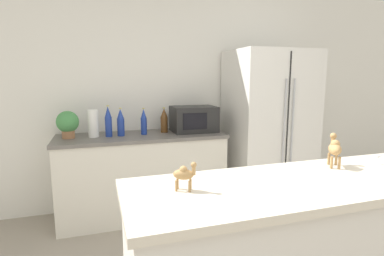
{
  "coord_description": "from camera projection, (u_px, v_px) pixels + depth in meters",
  "views": [
    {
      "loc": [
        -0.85,
        -0.72,
        1.47
      ],
      "look_at": [
        -0.19,
        1.38,
        1.1
      ],
      "focal_mm": 28.0,
      "sensor_mm": 36.0,
      "label": 1
    }
  ],
  "objects": [
    {
      "name": "back_bottle_0",
      "position": [
        108.0,
        122.0,
        3.02
      ],
      "size": [
        0.07,
        0.07,
        0.32
      ],
      "color": "navy",
      "rests_on": "back_counter"
    },
    {
      "name": "wall_back",
      "position": [
        173.0,
        95.0,
        3.53
      ],
      "size": [
        8.0,
        0.06,
        2.55
      ],
      "color": "white",
      "rests_on": "ground_plane"
    },
    {
      "name": "microwave",
      "position": [
        194.0,
        119.0,
        3.32
      ],
      "size": [
        0.48,
        0.37,
        0.28
      ],
      "color": "black",
      "rests_on": "back_counter"
    },
    {
      "name": "back_counter",
      "position": [
        143.0,
        175.0,
        3.23
      ],
      "size": [
        1.74,
        0.63,
        0.89
      ],
      "color": "silver",
      "rests_on": "ground_plane"
    },
    {
      "name": "back_bottle_3",
      "position": [
        144.0,
        122.0,
        3.14
      ],
      "size": [
        0.06,
        0.06,
        0.28
      ],
      "color": "navy",
      "rests_on": "back_counter"
    },
    {
      "name": "potted_plant",
      "position": [
        68.0,
        123.0,
        2.94
      ],
      "size": [
        0.21,
        0.21,
        0.27
      ],
      "color": "#9E6B47",
      "rests_on": "back_counter"
    },
    {
      "name": "refrigerator",
      "position": [
        268.0,
        128.0,
        3.51
      ],
      "size": [
        0.92,
        0.76,
        1.78
      ],
      "color": "silver",
      "rests_on": "ground_plane"
    },
    {
      "name": "back_bottle_1",
      "position": [
        121.0,
        123.0,
        3.06
      ],
      "size": [
        0.07,
        0.07,
        0.29
      ],
      "color": "navy",
      "rests_on": "back_counter"
    },
    {
      "name": "camel_figurine_second",
      "position": [
        335.0,
        148.0,
        1.55
      ],
      "size": [
        0.11,
        0.13,
        0.17
      ],
      "color": "#A87F4C",
      "rests_on": "bar_counter"
    },
    {
      "name": "camel_figurine",
      "position": [
        184.0,
        174.0,
        1.22
      ],
      "size": [
        0.1,
        0.08,
        0.12
      ],
      "color": "#A87F4C",
      "rests_on": "bar_counter"
    },
    {
      "name": "paper_towel_roll",
      "position": [
        93.0,
        123.0,
        3.0
      ],
      "size": [
        0.1,
        0.1,
        0.28
      ],
      "color": "white",
      "rests_on": "back_counter"
    },
    {
      "name": "back_bottle_2",
      "position": [
        164.0,
        120.0,
        3.27
      ],
      "size": [
        0.08,
        0.08,
        0.27
      ],
      "color": "brown",
      "rests_on": "back_counter"
    }
  ]
}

